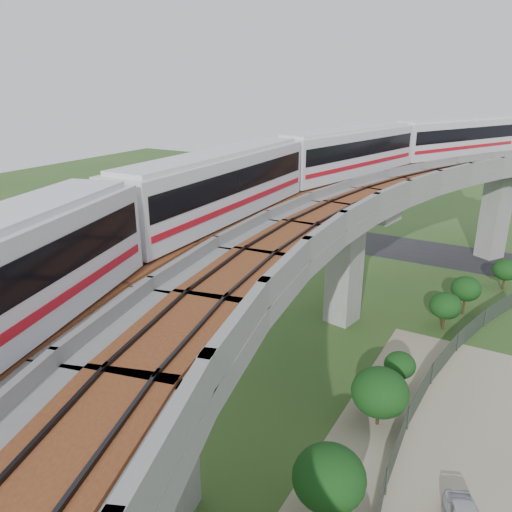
# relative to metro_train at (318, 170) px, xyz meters

# --- Properties ---
(ground) EXTENTS (160.00, 160.00, 0.00)m
(ground) POSITION_rel_metro_train_xyz_m (-0.59, -5.35, -12.31)
(ground) COLOR #2E5120
(ground) RESTS_ON ground
(asphalt_road) EXTENTS (60.00, 8.00, 0.03)m
(asphalt_road) POSITION_rel_metro_train_xyz_m (-0.59, 24.65, -12.29)
(asphalt_road) COLOR #232326
(asphalt_road) RESTS_ON ground
(viaduct) EXTENTS (19.58, 73.98, 11.40)m
(viaduct) POSITION_rel_metro_train_xyz_m (3.26, -5.35, -3.26)
(viaduct) COLOR #99968E
(viaduct) RESTS_ON ground
(metro_train) EXTENTS (13.18, 61.07, 3.64)m
(metro_train) POSITION_rel_metro_train_xyz_m (0.00, 0.00, 0.00)
(metro_train) COLOR silver
(metro_train) RESTS_ON ground
(fence) EXTENTS (3.87, 38.73, 1.50)m
(fence) POSITION_rel_metro_train_xyz_m (9.17, -5.35, -11.56)
(fence) COLOR #2D382D
(fence) RESTS_ON ground
(tree_0) EXTENTS (2.18, 2.18, 2.81)m
(tree_0) POSITION_rel_metro_train_xyz_m (10.60, 17.66, -10.43)
(tree_0) COLOR #382314
(tree_0) RESTS_ON ground
(tree_1) EXTENTS (2.28, 2.28, 3.13)m
(tree_1) POSITION_rel_metro_train_xyz_m (8.28, 10.79, -10.15)
(tree_1) COLOR #382314
(tree_1) RESTS_ON ground
(tree_2) EXTENTS (2.29, 2.29, 2.89)m
(tree_2) POSITION_rel_metro_train_xyz_m (7.39, 7.37, -10.40)
(tree_2) COLOR #382314
(tree_2) RESTS_ON ground
(tree_3) EXTENTS (1.84, 1.84, 2.48)m
(tree_3) POSITION_rel_metro_train_xyz_m (6.49, -1.98, -10.62)
(tree_3) COLOR #382314
(tree_3) RESTS_ON ground
(tree_4) EXTENTS (3.02, 3.02, 3.33)m
(tree_4) POSITION_rel_metro_train_xyz_m (6.38, -5.70, -10.26)
(tree_4) COLOR #382314
(tree_4) RESTS_ON ground
(tree_5) EXTENTS (3.02, 3.02, 3.71)m
(tree_5) POSITION_rel_metro_train_xyz_m (6.42, -12.98, -9.89)
(tree_5) COLOR #382314
(tree_5) RESTS_ON ground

